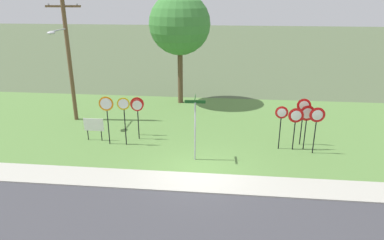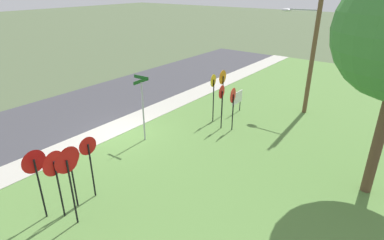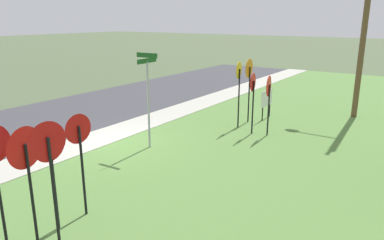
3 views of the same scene
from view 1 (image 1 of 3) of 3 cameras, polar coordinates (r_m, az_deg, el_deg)
ground_plane at (r=15.61m, az=1.10°, el=-8.89°), size 160.00×160.00×0.00m
sidewalk_strip at (r=14.91m, az=0.83°, el=-10.26°), size 44.00×1.60×0.06m
grass_median at (r=21.05m, az=2.53°, el=-0.98°), size 44.00×12.00×0.04m
stop_sign_near_left at (r=18.32m, az=-13.89°, el=1.67°), size 0.76×0.11×2.63m
stop_sign_near_right at (r=18.75m, az=-8.98°, el=1.55°), size 0.67×0.13×2.29m
stop_sign_far_left at (r=18.05m, az=-11.16°, el=1.42°), size 0.65×0.14×2.61m
stop_sign_far_center at (r=19.31m, az=-9.01°, el=1.98°), size 0.74×0.16×2.23m
yield_sign_near_left at (r=17.80m, az=19.89°, el=0.07°), size 0.75×0.10×2.41m
yield_sign_near_right at (r=18.63m, az=17.90°, el=1.45°), size 0.70×0.12×2.53m
yield_sign_far_left at (r=17.95m, az=16.73°, el=0.12°), size 0.76×0.10×2.24m
yield_sign_far_right at (r=17.84m, az=14.50°, el=0.35°), size 0.65×0.11×2.31m
yield_sign_center at (r=18.13m, az=18.44°, el=0.46°), size 0.79×0.16×2.36m
street_name_post at (r=16.06m, az=0.50°, el=-0.54°), size 0.96×0.82×3.16m
utility_pole at (r=22.16m, az=-19.87°, el=10.37°), size 2.10×2.16×7.81m
notice_board at (r=19.39m, az=-15.89°, el=-0.93°), size 1.10×0.05×1.25m
oak_tree_left at (r=24.57m, az=-2.04°, el=15.50°), size 4.23×4.23×7.73m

